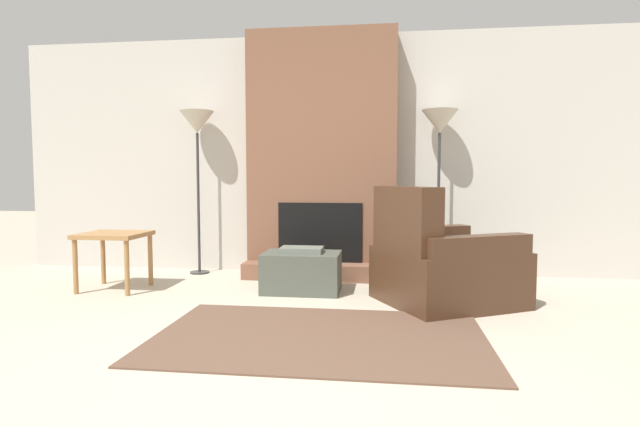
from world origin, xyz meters
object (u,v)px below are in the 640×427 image
ottoman (302,271)px  floor_lamp_right (440,129)px  armchair (440,268)px  side_table (114,242)px  floor_lamp_left (197,129)px

ottoman → floor_lamp_right: bearing=29.8°
armchair → floor_lamp_right: bearing=-33.2°
armchair → side_table: size_ratio=2.31×
side_table → floor_lamp_left: 1.51m
armchair → floor_lamp_right: size_ratio=0.76×
side_table → ottoman: bearing=4.2°
floor_lamp_left → floor_lamp_right: bearing=0.0°
floor_lamp_left → floor_lamp_right: (2.57, 0.00, -0.03)m
floor_lamp_right → side_table: bearing=-164.1°
armchair → side_table: 2.99m
side_table → floor_lamp_left: (0.50, 0.88, 1.13)m
armchair → floor_lamp_left: 2.98m
floor_lamp_left → armchair: bearing=-22.6°
floor_lamp_left → ottoman: bearing=-30.4°
floor_lamp_right → floor_lamp_left: bearing=180.0°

